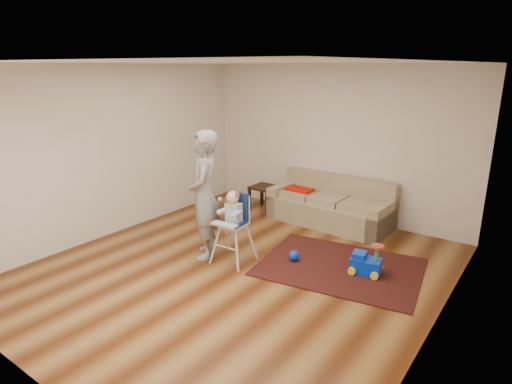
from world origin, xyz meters
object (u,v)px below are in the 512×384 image
Objects in this scene: adult at (204,195)px; high_chair at (233,228)px; sofa at (329,201)px; ride_on_toy at (366,258)px; side_table at (264,198)px; toy_ball at (294,256)px.

high_chair is at bearing 63.17° from adult.
ride_on_toy is (1.26, -1.42, -0.18)m from sofa.
side_table is 0.45× the size of high_chair.
ride_on_toy is 2.36m from adult.
toy_ball is 0.08× the size of adult.
high_chair is (-0.41, -2.14, 0.09)m from sofa.
side_table reaches higher than toy_ball.
toy_ball is (1.64, -1.62, -0.14)m from side_table.
high_chair is at bearing -65.91° from side_table.
side_table is (-1.35, -0.04, -0.17)m from sofa.
adult is at bearing -153.63° from toy_ball.
side_table is at bearing 135.32° from toy_ball.
sofa is 2.05× the size of high_chair.
sofa is 1.91m from ride_on_toy.
side_table reaches higher than ride_on_toy.
side_table is at bearing 154.50° from adult.
ride_on_toy reaches higher than toy_ball.
high_chair reaches higher than side_table.
side_table is at bearing -175.90° from sofa.
toy_ball is at bearing -174.75° from ride_on_toy.
ride_on_toy is at bearing -46.13° from sofa.
high_chair is (-0.70, -0.48, 0.41)m from toy_ball.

